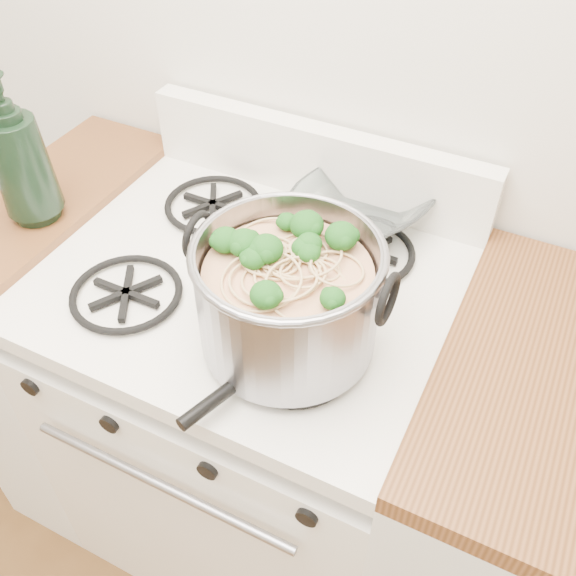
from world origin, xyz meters
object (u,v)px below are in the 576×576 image
Objects in this scene: stock_pot at (288,297)px; spatula at (303,333)px; glass_bowl at (362,212)px; gas_range at (256,419)px; bottle at (18,152)px.

spatula is (0.02, 0.01, -0.08)m from stock_pot.
gas_range is at bearing -119.14° from glass_bowl.
glass_bowl is 0.67m from bottle.
glass_bowl is at bearing 114.21° from spatula.
bottle is at bearing -154.48° from glass_bowl.
stock_pot is 1.06× the size of spatula.
glass_bowl reaches higher than spatula.
glass_bowl is (-0.03, 0.35, 0.00)m from spatula.
bottle is (-0.60, -0.28, 0.13)m from glass_bowl.
spatula is at bearing -26.99° from bottle.
glass_bowl is at bearing 4.32° from bottle.
spatula is 0.65m from bottle.
gas_range is at bearing -15.50° from bottle.
spatula is at bearing -84.35° from glass_bowl.
stock_pot is 0.61m from bottle.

